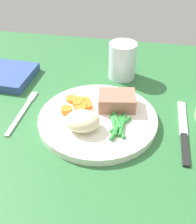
# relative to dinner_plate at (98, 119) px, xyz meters

# --- Properties ---
(dining_table) EXTENTS (1.20, 0.90, 0.02)m
(dining_table) POSITION_rel_dinner_plate_xyz_m (-0.03, -0.00, -0.02)
(dining_table) COLOR #2D6B38
(dining_table) RESTS_ON ground
(dinner_plate) EXTENTS (0.26, 0.26, 0.02)m
(dinner_plate) POSITION_rel_dinner_plate_xyz_m (0.00, 0.00, 0.00)
(dinner_plate) COLOR white
(dinner_plate) RESTS_ON dining_table
(meat_portion) EXTENTS (0.09, 0.07, 0.03)m
(meat_portion) POSITION_rel_dinner_plate_xyz_m (0.03, 0.04, 0.02)
(meat_portion) COLOR #A86B56
(meat_portion) RESTS_ON dinner_plate
(mashed_potatoes) EXTENTS (0.07, 0.06, 0.04)m
(mashed_potatoes) POSITION_rel_dinner_plate_xyz_m (-0.02, -0.05, 0.03)
(mashed_potatoes) COLOR beige
(mashed_potatoes) RESTS_ON dinner_plate
(carrot_slices) EXTENTS (0.06, 0.07, 0.01)m
(carrot_slices) POSITION_rel_dinner_plate_xyz_m (-0.05, 0.03, 0.01)
(carrot_slices) COLOR orange
(carrot_slices) RESTS_ON dinner_plate
(green_beans) EXTENTS (0.05, 0.10, 0.01)m
(green_beans) POSITION_rel_dinner_plate_xyz_m (0.05, -0.03, 0.01)
(green_beans) COLOR #2D8C38
(green_beans) RESTS_ON dinner_plate
(fork) EXTENTS (0.01, 0.17, 0.00)m
(fork) POSITION_rel_dinner_plate_xyz_m (-0.18, -0.00, -0.01)
(fork) COLOR silver
(fork) RESTS_ON dining_table
(knife) EXTENTS (0.02, 0.20, 0.01)m
(knife) POSITION_rel_dinner_plate_xyz_m (0.18, -0.00, -0.01)
(knife) COLOR black
(knife) RESTS_ON dining_table
(water_glass) EXTENTS (0.07, 0.07, 0.10)m
(water_glass) POSITION_rel_dinner_plate_xyz_m (0.03, 0.20, 0.03)
(water_glass) COLOR silver
(water_glass) RESTS_ON dining_table
(napkin) EXTENTS (0.13, 0.14, 0.02)m
(napkin) POSITION_rel_dinner_plate_xyz_m (-0.27, 0.13, 0.00)
(napkin) COLOR #334C8C
(napkin) RESTS_ON dining_table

